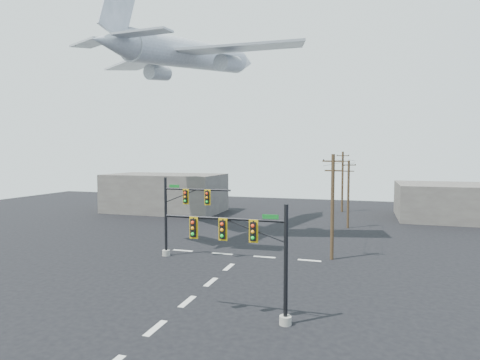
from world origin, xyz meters
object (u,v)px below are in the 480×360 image
(utility_pole_a, at_px, (332,205))
(utility_pole_b, at_px, (348,193))
(signal_mast_far, at_px, (179,215))
(utility_pole_c, at_px, (342,180))
(signal_mast_near, at_px, (253,254))
(airliner, at_px, (192,55))

(utility_pole_a, bearing_deg, utility_pole_b, 93.45)
(signal_mast_far, relative_size, utility_pole_c, 0.74)
(utility_pole_b, height_order, utility_pole_c, utility_pole_c)
(signal_mast_near, relative_size, airliner, 0.26)
(signal_mast_far, distance_m, utility_pole_b, 23.56)
(utility_pole_a, bearing_deg, signal_mast_far, -160.25)
(signal_mast_near, distance_m, utility_pole_a, 14.91)
(signal_mast_near, distance_m, airliner, 30.21)
(signal_mast_near, height_order, signal_mast_far, signal_mast_far)
(utility_pole_a, distance_m, utility_pole_c, 30.11)
(signal_mast_far, distance_m, utility_pole_a, 13.52)
(utility_pole_a, bearing_deg, airliner, 162.63)
(utility_pole_c, bearing_deg, utility_pole_b, -82.44)
(utility_pole_a, xyz_separation_m, utility_pole_b, (0.74, 15.87, -0.41))
(utility_pole_c, bearing_deg, signal_mast_far, -108.68)
(signal_mast_near, height_order, airliner, airliner)
(signal_mast_far, bearing_deg, airliner, 106.88)
(airliner, bearing_deg, signal_mast_far, -150.76)
(signal_mast_near, relative_size, utility_pole_a, 0.80)
(utility_pole_a, height_order, utility_pole_b, utility_pole_a)
(signal_mast_near, height_order, utility_pole_c, utility_pole_c)
(utility_pole_c, height_order, airliner, airliner)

